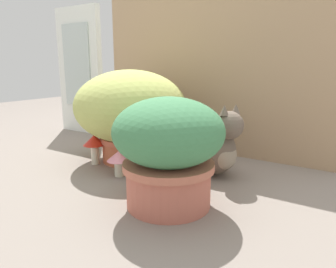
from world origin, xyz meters
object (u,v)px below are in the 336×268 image
grass_planter (130,111)px  leafy_planter (168,148)px  mushroom_ornament_pink (119,158)px  mushroom_ornament_red (94,143)px  cat (212,146)px

grass_planter → leafy_planter: bearing=-37.1°
leafy_planter → mushroom_ornament_pink: size_ratio=3.32×
grass_planter → mushroom_ornament_red: 0.22m
grass_planter → mushroom_ornament_red: grass_planter is taller
cat → grass_planter: bearing=-175.5°
leafy_planter → cat: leafy_planter is taller
grass_planter → leafy_planter: (0.42, -0.32, -0.05)m
leafy_planter → mushroom_ornament_red: (-0.52, 0.18, -0.09)m
grass_planter → cat: 0.43m
cat → mushroom_ornament_red: bearing=-161.6°
mushroom_ornament_pink → leafy_planter: bearing=-19.9°
cat → mushroom_ornament_pink: size_ratio=3.31×
leafy_planter → cat: 0.36m
leafy_planter → mushroom_ornament_red: bearing=161.2°
leafy_planter → cat: size_ratio=1.00×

